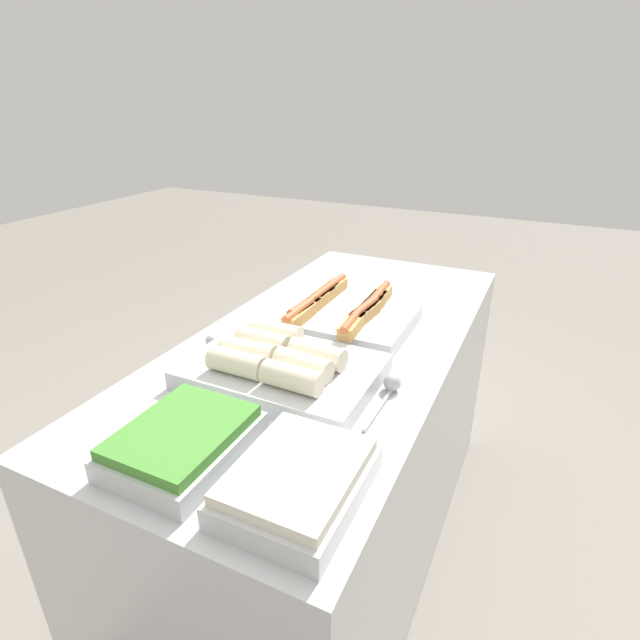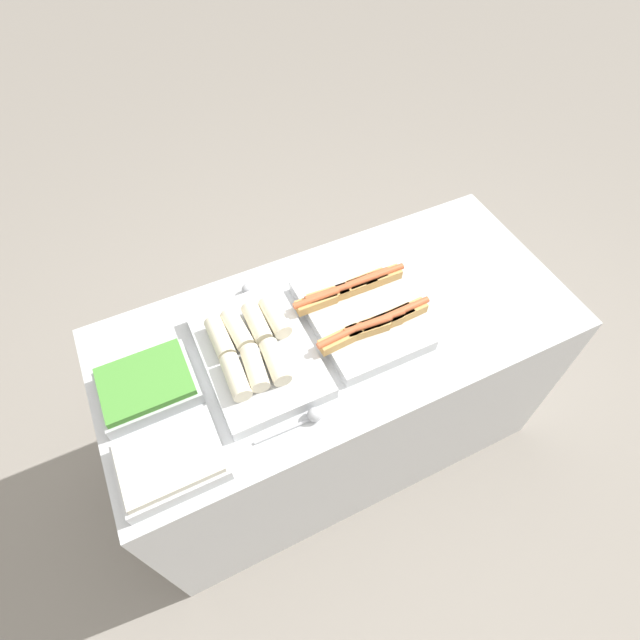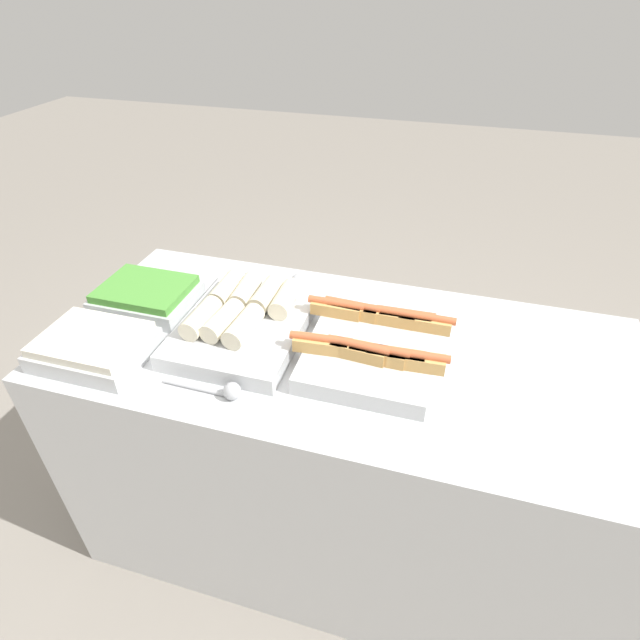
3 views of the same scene
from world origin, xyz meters
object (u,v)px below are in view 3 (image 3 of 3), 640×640
at_px(tray_hotdogs, 374,341).
at_px(tray_side_front, 94,347).
at_px(tray_wraps, 246,318).
at_px(tray_side_back, 147,296).
at_px(serving_spoon_far, 294,281).
at_px(serving_spoon_near, 226,391).

height_order(tray_hotdogs, tray_side_front, tray_hotdogs).
bearing_deg(tray_wraps, tray_side_back, 175.03).
bearing_deg(serving_spoon_far, tray_side_back, -149.39).
distance_m(tray_wraps, serving_spoon_far, 0.27).
relative_size(tray_side_front, serving_spoon_far, 1.43).
bearing_deg(serving_spoon_near, serving_spoon_far, 90.54).
relative_size(tray_side_back, serving_spoon_near, 1.33).
xyz_separation_m(tray_side_front, tray_side_back, (0.00, 0.26, 0.00)).
relative_size(serving_spoon_near, serving_spoon_far, 1.07).
bearing_deg(tray_side_back, tray_hotdogs, -2.63).
xyz_separation_m(tray_hotdogs, serving_spoon_far, (-0.32, 0.27, -0.02)).
xyz_separation_m(tray_side_back, serving_spoon_far, (0.40, 0.24, -0.02)).
distance_m(tray_hotdogs, serving_spoon_far, 0.42).
xyz_separation_m(tray_side_front, serving_spoon_near, (0.41, -0.04, -0.02)).
bearing_deg(tray_side_front, tray_hotdogs, 17.46).
bearing_deg(tray_wraps, serving_spoon_far, 78.07).
bearing_deg(serving_spoon_near, tray_side_back, 143.28).
height_order(tray_side_front, tray_side_back, same).
bearing_deg(tray_hotdogs, serving_spoon_far, 140.10).
bearing_deg(tray_hotdogs, tray_wraps, 179.50).
xyz_separation_m(tray_wraps, serving_spoon_far, (0.06, 0.27, -0.02)).
xyz_separation_m(tray_hotdogs, serving_spoon_near, (-0.32, -0.27, -0.02)).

